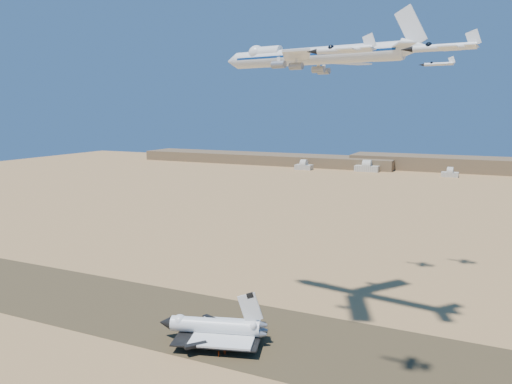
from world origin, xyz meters
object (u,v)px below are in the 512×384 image
at_px(crew_c, 224,351).
at_px(carrier_747, 307,56).
at_px(chase_jet_a, 343,50).
at_px(chase_jet_c, 386,60).
at_px(chase_jet_b, 443,47).
at_px(chase_jet_d, 438,64).
at_px(crew_b, 219,354).
at_px(crew_a, 225,352).
at_px(shuttle, 214,328).

bearing_deg(crew_c, carrier_747, -65.04).
xyz_separation_m(chase_jet_a, chase_jet_c, (-10.04, 103.79, 7.34)).
distance_m(chase_jet_b, chase_jet_d, 127.84).
relative_size(crew_b, chase_jet_a, 0.11).
xyz_separation_m(crew_c, chase_jet_c, (31.35, 85.97, 97.56)).
bearing_deg(crew_c, chase_jet_b, -152.72).
height_order(crew_a, crew_b, crew_b).
bearing_deg(carrier_747, chase_jet_d, 70.80).
bearing_deg(crew_b, chase_jet_c, -50.82).
distance_m(crew_c, chase_jet_a, 100.85).
height_order(chase_jet_a, chase_jet_d, chase_jet_d).
relative_size(crew_c, chase_jet_d, 0.12).
bearing_deg(carrier_747, chase_jet_c, 81.26).
bearing_deg(crew_c, crew_a, -116.91).
distance_m(shuttle, crew_b, 11.56).
height_order(crew_b, chase_jet_b, chase_jet_b).
xyz_separation_m(chase_jet_b, chase_jet_c, (-31.96, 111.90, 8.79)).
relative_size(crew_a, crew_b, 0.92).
bearing_deg(crew_a, chase_jet_c, -38.14).
bearing_deg(carrier_747, chase_jet_a, -54.19).
height_order(shuttle, crew_b, shuttle).
height_order(chase_jet_b, chase_jet_d, chase_jet_d).
xyz_separation_m(crew_a, chase_jet_c, (30.92, 85.86, 97.63)).
xyz_separation_m(chase_jet_a, chase_jet_d, (9.19, 118.88, 6.05)).
relative_size(crew_a, chase_jet_b, 0.12).
height_order(carrier_747, chase_jet_b, carrier_747).
xyz_separation_m(crew_b, chase_jet_c, (32.03, 88.18, 97.56)).
relative_size(crew_b, chase_jet_b, 0.13).
xyz_separation_m(carrier_747, chase_jet_a, (26.35, -50.67, -4.41)).
height_order(crew_a, chase_jet_b, chase_jet_b).
distance_m(carrier_747, chase_jet_d, 76.93).
height_order(crew_c, chase_jet_c, chase_jet_c).
distance_m(chase_jet_a, chase_jet_c, 104.53).
bearing_deg(chase_jet_a, carrier_747, 120.09).
distance_m(carrier_747, crew_b, 102.13).
relative_size(crew_a, crew_c, 0.92).
relative_size(carrier_747, chase_jet_b, 4.90).
distance_m(crew_c, chase_jet_d, 148.45).
distance_m(shuttle, carrier_747, 97.03).
bearing_deg(chase_jet_d, crew_c, -110.89).
bearing_deg(crew_b, chase_jet_a, -141.22).
relative_size(crew_a, chase_jet_d, 0.11).
relative_size(shuttle, crew_a, 21.76).
xyz_separation_m(shuttle, chase_jet_c, (38.55, 79.49, 93.62)).
relative_size(chase_jet_a, chase_jet_d, 1.08).
xyz_separation_m(crew_b, chase_jet_a, (42.06, -15.61, 90.22)).
xyz_separation_m(carrier_747, crew_c, (-15.03, -32.84, -94.63)).
xyz_separation_m(crew_b, crew_c, (0.68, 2.21, -0.00)).
bearing_deg(chase_jet_c, crew_a, -106.63).
xyz_separation_m(crew_c, chase_jet_a, (41.39, -17.82, 90.23)).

